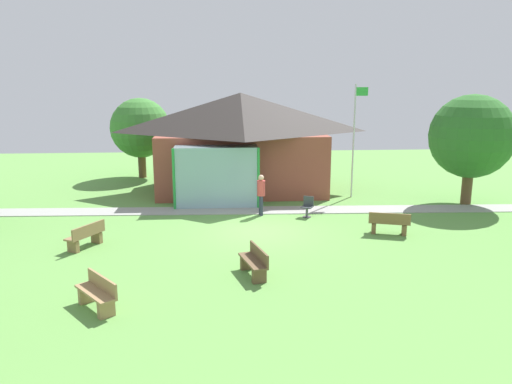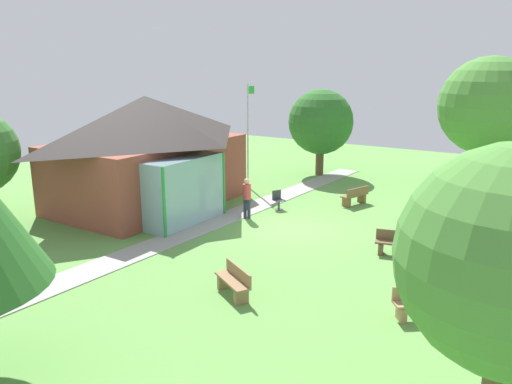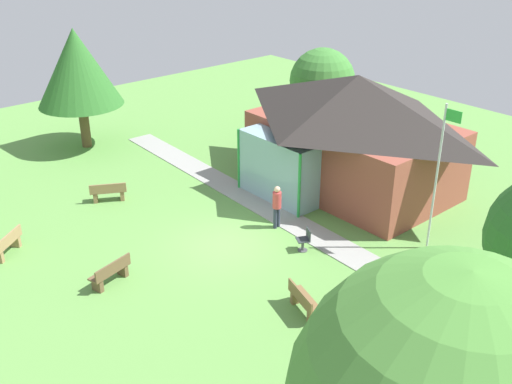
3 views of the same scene
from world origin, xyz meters
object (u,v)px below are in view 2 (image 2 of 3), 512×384
object	(u,v)px
flagpole	(248,131)
bench_front_left	(422,304)
bench_front_center	(398,244)
pavilion	(148,150)
bench_mid_left	(234,282)
bench_mid_right	(355,196)
visitor_on_path	(247,195)
tree_far_east	(489,106)
patio_chair_lawn_spare	(278,200)
tree_east_hedge	(321,122)

from	to	relation	value
flagpole	bench_front_left	size ratio (longest dim) A/B	3.75
bench_front_center	pavilion	bearing A→B (deg)	-15.16
bench_mid_left	pavilion	bearing A→B (deg)	-3.52
bench_mid_left	bench_front_left	bearing A→B (deg)	-133.27
pavilion	bench_mid_right	xyz separation A→B (m)	(5.22, -7.93, -2.22)
visitor_on_path	tree_far_east	size ratio (longest dim) A/B	0.26
bench_mid_right	bench_mid_left	bearing A→B (deg)	-158.58
pavilion	flagpole	distance (m)	5.75
patio_chair_lawn_spare	visitor_on_path	world-z (taller)	visitor_on_path
bench_front_center	tree_far_east	bearing A→B (deg)	-107.62
patio_chair_lawn_spare	tree_east_hedge	world-z (taller)	tree_east_hedge
flagpole	tree_east_hedge	size ratio (longest dim) A/B	1.08
tree_east_hedge	tree_far_east	world-z (taller)	tree_far_east
pavilion	bench_front_center	bearing A→B (deg)	-90.20
bench_mid_right	visitor_on_path	xyz separation A→B (m)	(-4.53, 3.03, 0.62)
bench_front_center	tree_far_east	size ratio (longest dim) A/B	0.23
bench_mid_left	bench_mid_right	bearing A→B (deg)	-56.70
bench_front_left	bench_front_center	xyz separation A→B (m)	(4.05, 1.91, 0.00)
bench_mid_left	tree_far_east	distance (m)	18.73
flagpole	bench_front_center	size ratio (longest dim) A/B	3.48
flagpole	patio_chair_lawn_spare	distance (m)	5.19
patio_chair_lawn_spare	tree_far_east	xyz separation A→B (m)	(9.78, -6.87, 3.85)
bench_front_left	visitor_on_path	distance (m)	9.86
pavilion	bench_mid_right	distance (m)	9.75
bench_front_center	visitor_on_path	size ratio (longest dim) A/B	0.90
tree_far_east	bench_mid_left	bearing A→B (deg)	169.03
bench_front_center	bench_mid_left	bearing A→B (deg)	47.44
pavilion	flagpole	bearing A→B (deg)	-18.38
bench_mid_right	bench_front_left	size ratio (longest dim) A/B	1.08
bench_front_left	bench_front_center	distance (m)	4.48
flagpole	bench_mid_left	size ratio (longest dim) A/B	3.57
bench_front_left	bench_front_center	size ratio (longest dim) A/B	0.93
flagpole	tree_east_hedge	distance (m)	5.21
bench_mid_right	bench_front_center	xyz separation A→B (m)	(-5.26, -3.67, 0.00)
bench_front_left	tree_far_east	world-z (taller)	tree_far_east
bench_front_center	bench_front_left	bearing A→B (deg)	100.24
visitor_on_path	tree_far_east	xyz separation A→B (m)	(11.69, -7.28, 3.24)
pavilion	tree_far_east	distance (m)	17.45
visitor_on_path	tree_east_hedge	xyz separation A→B (m)	(9.63, 1.28, 2.10)
bench_front_center	bench_mid_right	bearing A→B (deg)	-70.10
bench_front_left	tree_east_hedge	world-z (taller)	tree_east_hedge
bench_front_center	patio_chair_lawn_spare	xyz separation A→B (m)	(2.66, 6.29, 0.01)
bench_mid_left	bench_front_center	world-z (taller)	same
bench_mid_left	bench_front_left	world-z (taller)	same
flagpole	bench_mid_right	xyz separation A→B (m)	(-0.22, -6.12, -2.61)
pavilion	tree_far_east	xyz separation A→B (m)	(12.39, -12.18, 1.65)
bench_mid_right	bench_mid_left	size ratio (longest dim) A/B	1.03
bench_front_center	visitor_on_path	distance (m)	6.77
flagpole	bench_mid_left	world-z (taller)	flagpole
flagpole	tree_far_east	xyz separation A→B (m)	(6.95, -10.37, 1.25)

